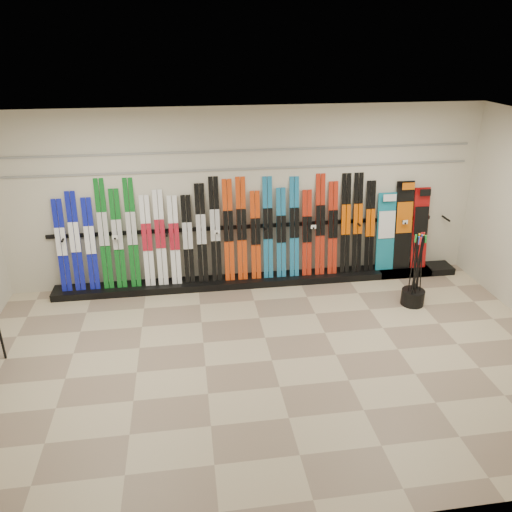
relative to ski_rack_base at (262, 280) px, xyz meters
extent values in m
plane|color=#87715D|center=(-0.22, -2.28, -0.06)|extent=(8.00, 8.00, 0.00)
plane|color=beige|center=(-0.22, 0.22, 1.44)|extent=(8.00, 0.00, 8.00)
plane|color=silver|center=(-0.22, -2.28, 2.94)|extent=(8.00, 8.00, 0.00)
cube|color=black|center=(0.00, 0.00, 0.00)|extent=(8.00, 0.40, 0.12)
cube|color=#1119A2|center=(-3.27, 0.07, 0.82)|extent=(0.17, 0.25, 1.52)
cube|color=#1119A2|center=(-3.05, 0.07, 0.87)|extent=(0.17, 0.27, 1.63)
cube|color=#1119A2|center=(-2.82, 0.07, 0.82)|extent=(0.17, 0.25, 1.52)
cube|color=#10621E|center=(-2.59, 0.09, 0.97)|extent=(0.17, 0.30, 1.83)
cube|color=#10621E|center=(-2.38, 0.08, 0.88)|extent=(0.17, 0.27, 1.64)
cube|color=#10621E|center=(-2.15, 0.09, 0.96)|extent=(0.17, 0.29, 1.81)
cube|color=white|center=(-1.91, 0.07, 0.82)|extent=(0.17, 0.25, 1.52)
cube|color=white|center=(-1.69, 0.07, 0.86)|extent=(0.17, 0.26, 1.60)
cube|color=white|center=(-1.47, 0.06, 0.81)|extent=(0.17, 0.24, 1.49)
cube|color=black|center=(-1.25, 0.06, 0.81)|extent=(0.17, 0.24, 1.50)
cube|color=black|center=(-1.02, 0.08, 0.90)|extent=(0.17, 0.27, 1.67)
cube|color=black|center=(-0.78, 0.09, 0.95)|extent=(0.17, 0.29, 1.77)
cube|color=red|center=(-0.56, 0.08, 0.92)|extent=(0.17, 0.28, 1.73)
cube|color=red|center=(-0.34, 0.08, 0.94)|extent=(0.17, 0.28, 1.75)
cube|color=red|center=(-0.10, 0.07, 0.82)|extent=(0.17, 0.25, 1.51)
cube|color=#1B6B9B|center=(0.11, 0.08, 0.93)|extent=(0.17, 0.28, 1.74)
cube|color=#1B6B9B|center=(0.34, 0.07, 0.83)|extent=(0.17, 0.25, 1.55)
cube|color=#1B6B9B|center=(0.57, 0.08, 0.92)|extent=(0.17, 0.28, 1.72)
cube|color=#AE2411|center=(0.79, 0.06, 0.81)|extent=(0.17, 0.24, 1.50)
cube|color=#AE2411|center=(1.03, 0.08, 0.94)|extent=(0.17, 0.28, 1.75)
cube|color=#AE2411|center=(1.25, 0.07, 0.87)|extent=(0.17, 0.26, 1.62)
cube|color=black|center=(1.48, 0.08, 0.93)|extent=(0.17, 0.28, 1.74)
cube|color=black|center=(1.70, 0.08, 0.93)|extent=(0.17, 0.28, 1.75)
cube|color=black|center=(1.92, 0.07, 0.86)|extent=(0.17, 0.26, 1.60)
cube|color=#14728C|center=(2.23, 0.07, 0.75)|extent=(0.33, 0.22, 1.39)
cube|color=black|center=(2.54, 0.08, 0.85)|extent=(0.32, 0.24, 1.57)
cube|color=#990C0C|center=(2.87, 0.07, 0.78)|extent=(0.28, 0.22, 1.45)
cylinder|color=black|center=(2.29, -1.09, 0.07)|extent=(0.37, 0.37, 0.25)
cylinder|color=black|center=(2.34, -1.01, 0.55)|extent=(0.13, 0.10, 1.18)
cylinder|color=black|center=(2.28, -1.06, 0.55)|extent=(0.03, 0.05, 1.18)
cylinder|color=black|center=(2.31, -1.07, 0.55)|extent=(0.02, 0.14, 1.18)
cylinder|color=black|center=(2.33, -1.09, 0.55)|extent=(0.12, 0.11, 1.17)
cylinder|color=black|center=(2.38, -0.99, 0.55)|extent=(0.05, 0.08, 1.18)
cylinder|color=black|center=(2.33, -1.09, 0.55)|extent=(0.02, 0.04, 1.18)
cylinder|color=black|center=(2.23, -1.16, 0.55)|extent=(0.16, 0.16, 1.17)
cylinder|color=black|center=(2.36, -1.11, 0.55)|extent=(0.10, 0.07, 1.18)
cylinder|color=black|center=(2.24, -1.18, 0.55)|extent=(0.15, 0.13, 1.17)
cylinder|color=black|center=(2.29, -1.03, 0.55)|extent=(0.13, 0.06, 1.18)
cylinder|color=black|center=(2.23, -1.15, 0.55)|extent=(0.06, 0.04, 1.18)
cylinder|color=black|center=(2.21, -1.07, 0.55)|extent=(0.09, 0.12, 1.18)
cube|color=gray|center=(-0.22, 0.20, 1.94)|extent=(7.60, 0.02, 0.03)
cube|color=gray|center=(-0.22, 0.20, 2.24)|extent=(7.60, 0.02, 0.03)
camera|label=1|loc=(-1.24, -7.73, 3.93)|focal=35.00mm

